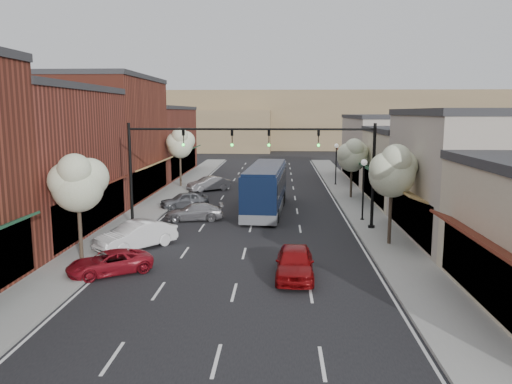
# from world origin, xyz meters

# --- Properties ---
(ground) EXTENTS (160.00, 160.00, 0.00)m
(ground) POSITION_xyz_m (0.00, 0.00, 0.00)
(ground) COLOR black
(ground) RESTS_ON ground
(sidewalk_left) EXTENTS (2.80, 73.00, 0.15)m
(sidewalk_left) POSITION_xyz_m (-8.40, 18.50, 0.07)
(sidewalk_left) COLOR gray
(sidewalk_left) RESTS_ON ground
(sidewalk_right) EXTENTS (2.80, 73.00, 0.15)m
(sidewalk_right) POSITION_xyz_m (8.40, 18.50, 0.07)
(sidewalk_right) COLOR gray
(sidewalk_right) RESTS_ON ground
(curb_left) EXTENTS (0.25, 73.00, 0.17)m
(curb_left) POSITION_xyz_m (-7.00, 18.50, 0.07)
(curb_left) COLOR gray
(curb_left) RESTS_ON ground
(curb_right) EXTENTS (0.25, 73.00, 0.17)m
(curb_right) POSITION_xyz_m (7.00, 18.50, 0.07)
(curb_right) COLOR gray
(curb_right) RESTS_ON ground
(bldg_left_midnear) EXTENTS (10.14, 14.10, 9.40)m
(bldg_left_midnear) POSITION_xyz_m (-14.23, 6.00, 4.66)
(bldg_left_midnear) COLOR brown
(bldg_left_midnear) RESTS_ON ground
(bldg_left_midfar) EXTENTS (10.14, 14.10, 10.90)m
(bldg_left_midfar) POSITION_xyz_m (-14.24, 20.00, 5.40)
(bldg_left_midfar) COLOR maroon
(bldg_left_midfar) RESTS_ON ground
(bldg_left_far) EXTENTS (10.14, 18.10, 8.40)m
(bldg_left_far) POSITION_xyz_m (-14.22, 36.00, 4.16)
(bldg_left_far) COLOR brown
(bldg_left_far) RESTS_ON ground
(bldg_right_midnear) EXTENTS (9.14, 12.10, 7.90)m
(bldg_right_midnear) POSITION_xyz_m (13.72, 6.00, 3.91)
(bldg_right_midnear) COLOR #A69A8E
(bldg_right_midnear) RESTS_ON ground
(bldg_right_midfar) EXTENTS (9.14, 12.10, 6.40)m
(bldg_right_midfar) POSITION_xyz_m (13.70, 18.00, 3.17)
(bldg_right_midfar) COLOR #C1B599
(bldg_right_midfar) RESTS_ON ground
(bldg_right_far) EXTENTS (9.14, 16.10, 7.40)m
(bldg_right_far) POSITION_xyz_m (13.71, 32.00, 3.66)
(bldg_right_far) COLOR #A69A8E
(bldg_right_far) RESTS_ON ground
(hill_far) EXTENTS (120.00, 30.00, 12.00)m
(hill_far) POSITION_xyz_m (0.00, 90.00, 6.00)
(hill_far) COLOR #7A6647
(hill_far) RESTS_ON ground
(hill_near) EXTENTS (50.00, 20.00, 8.00)m
(hill_near) POSITION_xyz_m (-25.00, 78.00, 4.00)
(hill_near) COLOR #7A6647
(hill_near) RESTS_ON ground
(signal_mast_right) EXTENTS (8.22, 0.46, 7.00)m
(signal_mast_right) POSITION_xyz_m (5.62, 8.00, 4.62)
(signal_mast_right) COLOR black
(signal_mast_right) RESTS_ON ground
(signal_mast_left) EXTENTS (8.22, 0.46, 7.00)m
(signal_mast_left) POSITION_xyz_m (-5.62, 8.00, 4.62)
(signal_mast_left) COLOR black
(signal_mast_left) RESTS_ON ground
(tree_right_near) EXTENTS (2.85, 2.65, 5.95)m
(tree_right_near) POSITION_xyz_m (8.35, 3.94, 4.45)
(tree_right_near) COLOR #47382B
(tree_right_near) RESTS_ON ground
(tree_right_far) EXTENTS (2.85, 2.65, 5.43)m
(tree_right_far) POSITION_xyz_m (8.35, 19.94, 3.99)
(tree_right_far) COLOR #47382B
(tree_right_far) RESTS_ON ground
(tree_left_near) EXTENTS (2.85, 2.65, 5.69)m
(tree_left_near) POSITION_xyz_m (-8.25, -0.06, 4.22)
(tree_left_near) COLOR #47382B
(tree_left_near) RESTS_ON ground
(tree_left_far) EXTENTS (2.85, 2.65, 6.13)m
(tree_left_far) POSITION_xyz_m (-8.25, 25.94, 4.60)
(tree_left_far) COLOR #47382B
(tree_left_far) RESTS_ON ground
(lamp_post_near) EXTENTS (0.44, 0.44, 4.44)m
(lamp_post_near) POSITION_xyz_m (7.80, 10.50, 3.01)
(lamp_post_near) COLOR black
(lamp_post_near) RESTS_ON ground
(lamp_post_far) EXTENTS (0.44, 0.44, 4.44)m
(lamp_post_far) POSITION_xyz_m (7.80, 28.00, 3.01)
(lamp_post_far) COLOR black
(lamp_post_far) RESTS_ON ground
(coach_bus) EXTENTS (3.31, 11.91, 3.60)m
(coach_bus) POSITION_xyz_m (0.83, 13.90, 1.88)
(coach_bus) COLOR black
(coach_bus) RESTS_ON ground
(red_hatchback) EXTENTS (1.88, 4.40, 1.48)m
(red_hatchback) POSITION_xyz_m (2.67, -1.91, 0.74)
(red_hatchback) COLOR maroon
(red_hatchback) RESTS_ON ground
(parked_car_a) EXTENTS (4.36, 3.73, 1.11)m
(parked_car_a) POSITION_xyz_m (-6.20, -1.80, 0.56)
(parked_car_a) COLOR maroon
(parked_car_a) RESTS_ON ground
(parked_car_b) EXTENTS (4.31, 4.67, 1.56)m
(parked_car_b) POSITION_xyz_m (-6.20, 2.70, 0.78)
(parked_car_b) COLOR white
(parked_car_b) RESTS_ON ground
(parked_car_c) EXTENTS (4.41, 2.39, 1.21)m
(parked_car_c) POSITION_xyz_m (-4.20, 10.32, 0.61)
(parked_car_c) COLOR gray
(parked_car_c) RESTS_ON ground
(parked_car_d) EXTENTS (4.16, 3.17, 1.32)m
(parked_car_d) POSITION_xyz_m (-5.78, 14.82, 0.66)
(parked_car_d) COLOR #5B5D63
(parked_car_d) RESTS_ON ground
(parked_car_e) EXTENTS (4.30, 3.68, 1.40)m
(parked_car_e) POSITION_xyz_m (-5.10, 23.88, 0.70)
(parked_car_e) COLOR gray
(parked_car_e) RESTS_ON ground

